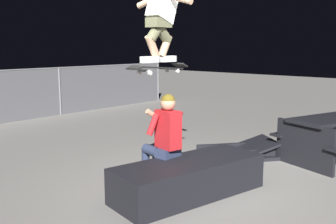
{
  "coord_description": "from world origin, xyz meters",
  "views": [
    {
      "loc": [
        -4.04,
        -2.99,
        1.9
      ],
      "look_at": [
        -0.31,
        0.32,
        1.05
      ],
      "focal_mm": 41.61,
      "sensor_mm": 36.0,
      "label": 1
    }
  ],
  "objects_px": {
    "person_sitting_on_ledge": "(163,136)",
    "kicker_ramp": "(241,153)",
    "ledge_box_main": "(189,178)",
    "skateboard": "(159,68)",
    "skater_airborne": "(162,14)",
    "picnic_table_back": "(336,132)"
  },
  "relations": [
    {
      "from": "person_sitting_on_ledge",
      "to": "kicker_ramp",
      "type": "distance_m",
      "value": 2.09
    },
    {
      "from": "ledge_box_main",
      "to": "skateboard",
      "type": "relative_size",
      "value": 1.97
    },
    {
      "from": "ledge_box_main",
      "to": "skater_airborne",
      "type": "bearing_deg",
      "value": 88.55
    },
    {
      "from": "person_sitting_on_ledge",
      "to": "picnic_table_back",
      "type": "relative_size",
      "value": 0.64
    },
    {
      "from": "picnic_table_back",
      "to": "skateboard",
      "type": "bearing_deg",
      "value": 154.76
    },
    {
      "from": "ledge_box_main",
      "to": "skateboard",
      "type": "xyz_separation_m",
      "value": [
        -0.04,
        0.48,
        1.39
      ]
    },
    {
      "from": "ledge_box_main",
      "to": "picnic_table_back",
      "type": "relative_size",
      "value": 1.0
    },
    {
      "from": "kicker_ramp",
      "to": "person_sitting_on_ledge",
      "type": "bearing_deg",
      "value": 179.73
    },
    {
      "from": "person_sitting_on_ledge",
      "to": "skater_airborne",
      "type": "bearing_deg",
      "value": 68.37
    },
    {
      "from": "skater_airborne",
      "to": "picnic_table_back",
      "type": "distance_m",
      "value": 3.61
    },
    {
      "from": "kicker_ramp",
      "to": "ledge_box_main",
      "type": "bearing_deg",
      "value": -167.82
    },
    {
      "from": "ledge_box_main",
      "to": "kicker_ramp",
      "type": "bearing_deg",
      "value": 12.18
    },
    {
      "from": "ledge_box_main",
      "to": "person_sitting_on_ledge",
      "type": "xyz_separation_m",
      "value": [
        -0.0,
        0.44,
        0.48
      ]
    },
    {
      "from": "ledge_box_main",
      "to": "kicker_ramp",
      "type": "xyz_separation_m",
      "value": [
        1.99,
        0.43,
        -0.16
      ]
    },
    {
      "from": "person_sitting_on_ledge",
      "to": "kicker_ramp",
      "type": "bearing_deg",
      "value": -0.27
    },
    {
      "from": "person_sitting_on_ledge",
      "to": "skater_airborne",
      "type": "distance_m",
      "value": 1.6
    },
    {
      "from": "person_sitting_on_ledge",
      "to": "skateboard",
      "type": "xyz_separation_m",
      "value": [
        -0.04,
        0.04,
        0.91
      ]
    },
    {
      "from": "ledge_box_main",
      "to": "skater_airborne",
      "type": "distance_m",
      "value": 2.14
    },
    {
      "from": "kicker_ramp",
      "to": "skateboard",
      "type": "bearing_deg",
      "value": 178.7
    },
    {
      "from": "kicker_ramp",
      "to": "picnic_table_back",
      "type": "distance_m",
      "value": 1.61
    },
    {
      "from": "skater_airborne",
      "to": "ledge_box_main",
      "type": "bearing_deg",
      "value": -91.45
    },
    {
      "from": "ledge_box_main",
      "to": "person_sitting_on_ledge",
      "type": "bearing_deg",
      "value": 90.48
    }
  ]
}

